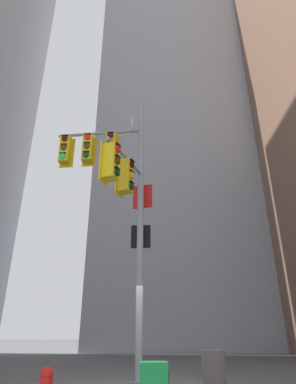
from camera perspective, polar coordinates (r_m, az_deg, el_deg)
The scene contains 3 objects.
building_mid_block at distance 37.16m, azimuth 5.59°, elevation 6.19°, with size 16.30×16.30×39.53m, color #9399A3.
signal_pole_assembly at distance 10.06m, azimuth -6.30°, elevation 2.48°, with size 3.30×2.70×8.78m.
trash_bin at distance 8.44m, azimuth 11.71°, elevation -29.02°, with size 0.53×0.53×0.94m, color #59514C.
Camera 1 is at (0.43, -9.26, 1.31)m, focal length 29.95 mm.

